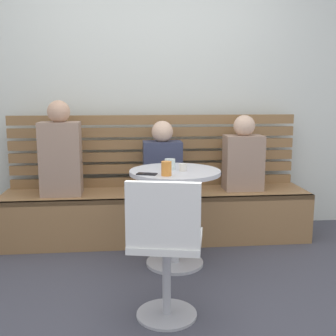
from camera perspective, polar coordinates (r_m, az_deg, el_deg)
ground at (r=2.75m, az=0.37°, el=-18.09°), size 8.00×8.00×0.00m
back_wall at (r=4.06m, az=-2.09°, el=12.23°), size 5.20×0.10×2.90m
booth_bench at (r=3.78m, az=-1.54°, el=-6.48°), size 2.70×0.52×0.44m
booth_backrest at (r=3.90m, az=-1.84°, el=2.41°), size 2.65×0.04×0.67m
cafe_table at (r=3.15m, az=0.95°, el=-4.27°), size 0.68×0.68×0.74m
white_chair at (r=2.38m, az=-0.36°, el=-10.48°), size 0.47×0.47×0.85m
person_adult at (r=3.66m, az=-14.46°, el=2.00°), size 0.34×0.22×0.81m
person_child_left at (r=3.81m, az=10.24°, el=1.49°), size 0.34×0.22×0.67m
person_child_middle at (r=3.71m, az=-0.78°, el=1.05°), size 0.34×0.22×0.63m
cup_espresso_small at (r=3.07m, az=2.07°, el=0.09°), size 0.06×0.06×0.05m
cup_tumbler_orange at (r=2.89m, az=-0.22°, el=-0.08°), size 0.07×0.07×0.10m
cup_glass_short at (r=3.13m, az=0.27°, el=0.53°), size 0.08×0.08×0.08m
phone_on_table at (r=2.94m, az=-2.91°, el=-0.81°), size 0.15×0.11×0.01m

